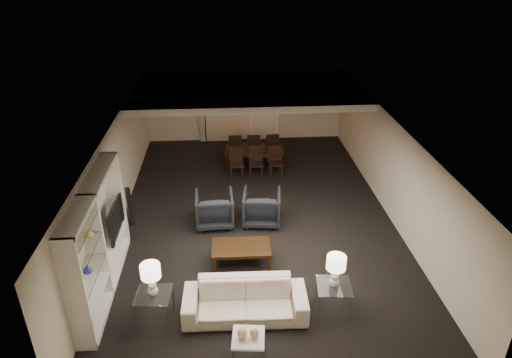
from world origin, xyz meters
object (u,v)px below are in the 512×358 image
Objects in this scene: chair_fm at (253,146)px; armchair_right at (262,207)px; side_table_right at (333,298)px; floor_lamp at (205,123)px; side_table_left at (155,307)px; floor_speaker at (130,207)px; sofa at (245,300)px; vase_amber at (89,234)px; chair_nm at (256,163)px; dining_table at (255,159)px; vase_blue at (88,269)px; coffee_table at (241,255)px; television at (111,220)px; chair_fl at (235,147)px; table_lamp_right at (335,271)px; chair_fr at (271,146)px; chair_nl at (236,164)px; armchair_left at (215,209)px; chair_nr at (276,162)px; table_lamp_left at (152,280)px; marble_table at (248,348)px; pendant_light at (257,105)px.

armchair_right is at bearing 87.79° from chair_fm.
side_table_right is (1.10, -3.30, -0.14)m from armchair_right.
side_table_left is at bearing -94.82° from floor_lamp.
sofa is at bearing -73.31° from floor_speaker.
vase_amber is 6.50m from chair_nm.
chair_nm is (0.00, -0.65, 0.16)m from dining_table.
chair_nm is (3.48, 5.77, -0.67)m from vase_blue.
coffee_table is 2.95m from television.
chair_fl is at bearing -75.13° from armchair_right.
sofa is at bearing 180.00° from side_table_right.
table_lamp_right is 0.69× the size of chair_fr.
armchair_left is at bearing -106.18° from chair_nl.
armchair_right is 2.67m from chair_nr.
floor_speaker is 1.09× the size of chair_nm.
sofa is at bearing 0.00° from table_lamp_left.
marble_table is 0.56× the size of chair_nr.
armchair_left reaches higher than marble_table.
chair_fr is (1.84, 3.89, 0.04)m from armchair_left.
vase_amber is 0.09× the size of dining_table.
side_table_left is (-2.47, -7.10, -1.62)m from pendant_light.
side_table_left is 0.64m from table_lamp_left.
vase_amber reaches higher than chair_nl.
television reaches higher than coffee_table.
dining_table is (1.24, 3.24, -0.11)m from armchair_left.
table_lamp_right is at bearing 96.79° from chair_fm.
pendant_light is 0.80× the size of side_table_left.
armchair_left is (-1.37, -3.80, -1.48)m from pendant_light.
armchair_right is 1.44× the size of table_lamp_left.
armchair_left is at bearing 71.57° from table_lamp_left.
television is (-2.81, 3.01, 0.82)m from marble_table.
armchair_left is at bearing 51.11° from vase_amber.
chair_nl reaches higher than marble_table.
television reaches higher than chair_nr.
television is at bearing 157.02° from table_lamp_right.
marble_table is 0.29× the size of dining_table.
armchair_left is 1.00× the size of armchair_right.
coffee_table is 1.34× the size of chair_nr.
floor_lamp is (1.85, 6.89, -0.33)m from television.
sofa is at bearing 180.00° from table_lamp_right.
chair_nl is at bearing 63.67° from chair_fm.
television is 6.49× the size of vase_blue.
floor_speaker is 5.67m from floor_lamp.
floor_lamp is (-2.20, 2.91, 0.28)m from chair_nr.
chair_fm is (0.00, 1.30, 0.00)m from chair_nm.
vase_blue is (-2.24, -3.18, 0.71)m from armchair_left.
floor_speaker reaches higher than chair_nl.
vase_amber is 0.17× the size of chair_nr.
table_lamp_right reaches higher than chair_nl.
coffee_table is 5.60m from chair_fl.
chair_fr reaches higher than side_table_right.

